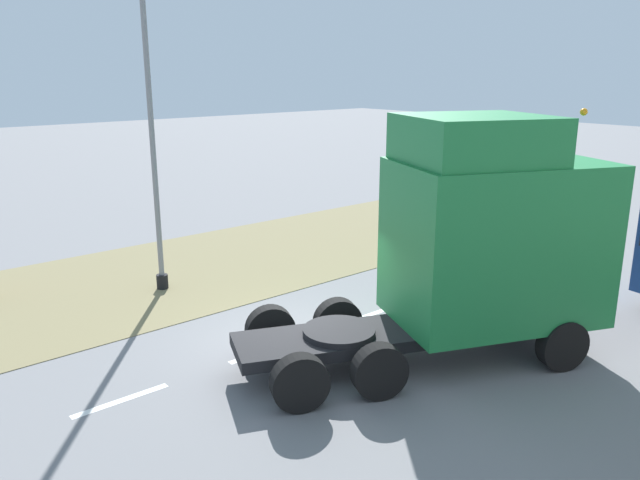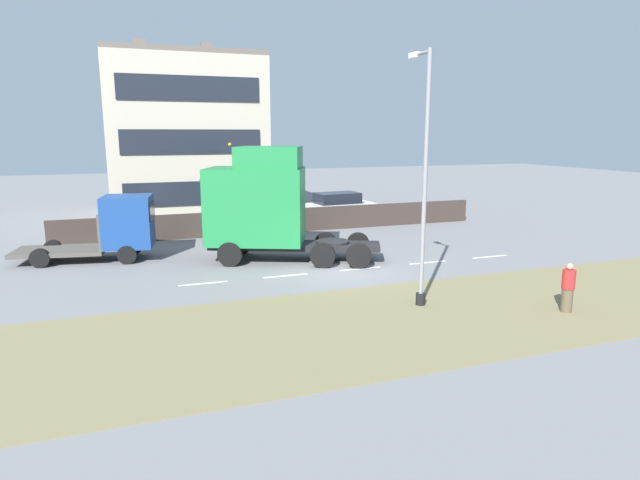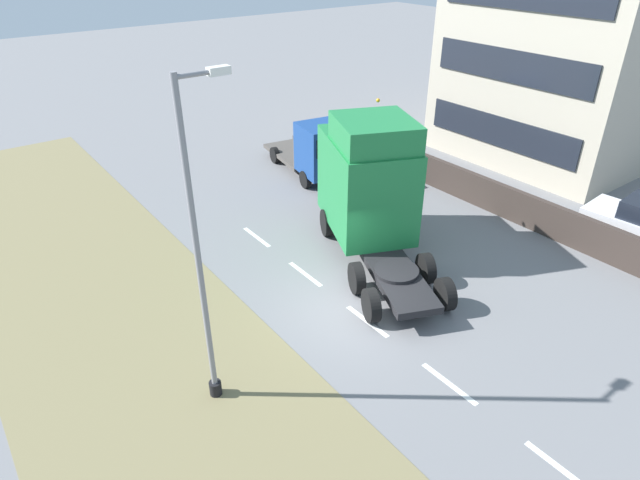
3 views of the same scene
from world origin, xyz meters
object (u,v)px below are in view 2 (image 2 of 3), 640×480
at_px(parked_car, 336,208).
at_px(lorry_cab, 262,204).
at_px(flatbed_truck, 118,227).
at_px(lamp_post, 423,190).
at_px(pedestrian, 568,289).

bearing_deg(parked_car, lorry_cab, 135.64).
bearing_deg(flatbed_truck, lorry_cab, 78.24).
height_order(flatbed_truck, lamp_post, lamp_post).
xyz_separation_m(lorry_cab, lamp_post, (-7.81, -3.27, 1.25)).
height_order(parked_car, lamp_post, lamp_post).
bearing_deg(lorry_cab, parked_car, -16.32).
distance_m(flatbed_truck, parked_car, 13.75).
bearing_deg(flatbed_truck, pedestrian, 55.94).
relative_size(parked_car, pedestrian, 3.12).
height_order(flatbed_truck, parked_car, flatbed_truck).
distance_m(flatbed_truck, lamp_post, 13.84).
relative_size(flatbed_truck, lamp_post, 0.75).
bearing_deg(flatbed_truck, lamp_post, 51.55).
bearing_deg(lorry_cab, pedestrian, -121.02).
distance_m(lorry_cab, pedestrian, 12.48).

